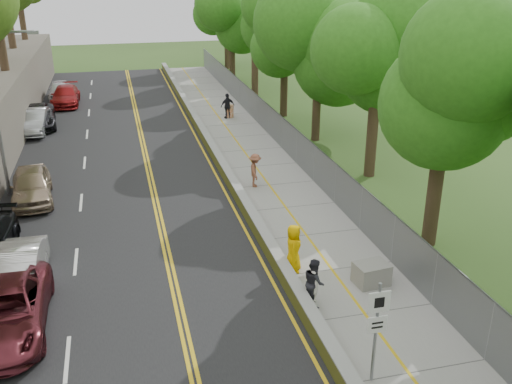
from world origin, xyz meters
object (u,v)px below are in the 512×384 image
car_2 (5,310)px  painter_0 (293,248)px  concrete_block (371,274)px  construction_barrel (230,111)px  person_far (228,106)px  car_1 (18,271)px  signpost (377,322)px

car_2 → painter_0: size_ratio=2.89×
concrete_block → car_2: (-12.25, 0.14, 0.35)m
construction_barrel → person_far: (-0.20, -0.21, 0.45)m
car_1 → car_2: 2.55m
signpost → construction_barrel: bearing=86.2°
car_2 → painter_0: 9.91m
signpost → concrete_block: 5.43m
signpost → car_1: bearing=143.5°
car_2 → concrete_block: bearing=-1.0°
signpost → concrete_block: size_ratio=2.62×
concrete_block → car_2: size_ratio=0.22×
concrete_block → painter_0: painter_0 is taller
construction_barrel → car_1: bearing=-119.1°
construction_barrel → concrete_block: 24.27m
car_1 → signpost: bearing=-33.9°
car_1 → car_2: (-0.05, -2.55, 0.04)m
painter_0 → car_1: bearing=101.2°
construction_barrel → painter_0: 22.83m
signpost → car_2: signpost is taller
car_2 → person_far: person_far is taller
person_far → car_2: bearing=51.0°
car_2 → car_1: bearing=88.4°
signpost → person_far: bearing=86.5°
construction_barrel → person_far: bearing=-132.9°
car_1 → person_far: bearing=63.7°
signpost → car_1: (-10.05, 7.44, -1.21)m
person_far → concrete_block: bearing=78.4°
car_1 → person_far: person_far is taller
construction_barrel → car_1: size_ratio=0.21×
painter_0 → construction_barrel: bearing=12.2°
painter_0 → person_far: painter_0 is taller
signpost → construction_barrel: (1.95, 29.02, -1.45)m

